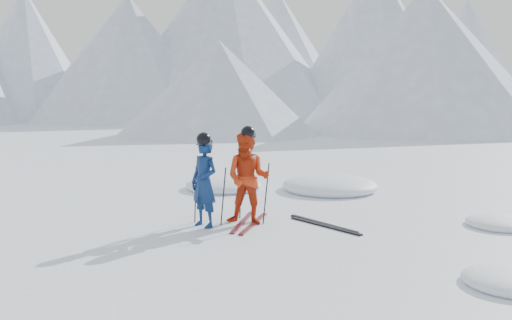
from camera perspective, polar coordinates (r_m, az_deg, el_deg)
The scene contains 12 objects.
ground at distance 9.73m, azimuth 8.87°, elevation -7.45°, with size 160.00×160.00×0.00m, color white.
skier_blue at distance 9.85m, azimuth -5.48°, elevation -2.41°, with size 0.59×0.39×1.62m, color navy.
skier_red at distance 10.02m, azimuth -0.85°, elevation -1.93°, with size 0.84×0.65×1.72m, color red.
pole_blue_left at distance 10.19m, azimuth -6.39°, elevation -3.65°, with size 0.02×0.02×1.08m, color black.
pole_blue_right at distance 9.97m, azimuth -3.46°, elevation -3.85°, with size 0.02×0.02×1.08m, color black.
pole_red_left at distance 10.43m, azimuth -1.61°, elevation -3.17°, with size 0.02×0.02×1.15m, color black.
pole_red_right at distance 10.06m, azimuth 1.06°, elevation -3.55°, with size 0.02×0.02×1.15m, color black.
ski_worn_left at distance 10.24m, azimuth -1.43°, elevation -6.55°, with size 0.09×1.70×0.03m, color black.
ski_worn_right at distance 10.13m, azimuth -0.25°, elevation -6.70°, with size 0.09×1.70×0.03m, color black.
ski_loose_a at distance 10.21m, azimuth 7.04°, elevation -6.65°, with size 0.09×1.70×0.03m, color black.
ski_loose_b at distance 10.03m, azimuth 7.25°, elevation -6.89°, with size 0.09×1.70×0.03m, color black.
snow_lumps at distance 12.98m, azimuth 5.98°, elevation -3.74°, with size 8.47×7.04×0.52m.
Camera 1 is at (3.16, -8.88, 2.42)m, focal length 38.00 mm.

